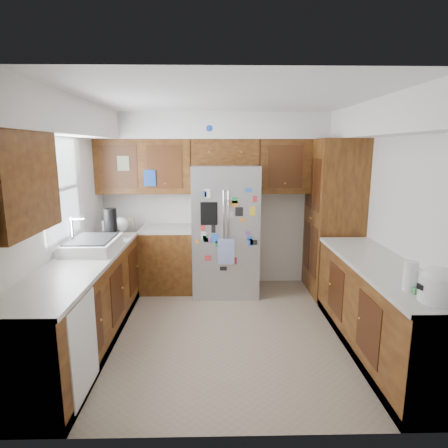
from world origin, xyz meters
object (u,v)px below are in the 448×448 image
(pantry, at_px, (333,218))
(rice_cooker, at_px, (440,284))
(paper_towel, at_px, (410,276))
(fridge, at_px, (225,230))

(pantry, bearing_deg, rice_cooker, -90.01)
(paper_towel, bearing_deg, fridge, 120.63)
(fridge, distance_m, rice_cooker, 2.99)
(pantry, distance_m, fridge, 1.51)
(fridge, bearing_deg, paper_towel, -59.37)
(pantry, height_order, rice_cooker, pantry)
(fridge, xyz_separation_m, paper_towel, (1.40, -2.36, 0.14))
(pantry, height_order, fridge, pantry)
(pantry, relative_size, paper_towel, 9.02)
(paper_towel, bearing_deg, rice_cooker, -65.40)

